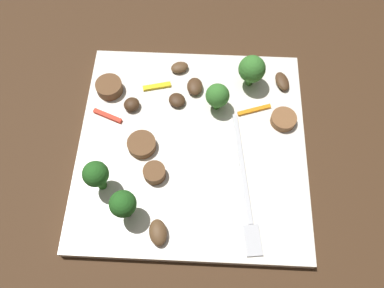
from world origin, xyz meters
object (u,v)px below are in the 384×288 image
broccoli_floret_0 (123,204)px  broccoli_floret_3 (217,96)px  pepper_strip_0 (157,86)px  mushroom_1 (180,67)px  mushroom_4 (132,104)px  pepper_strip_2 (108,116)px  fork (246,191)px  sausage_slice_2 (142,144)px  mushroom_2 (282,81)px  broccoli_floret_2 (96,175)px  mushroom_0 (194,86)px  sausage_slice_1 (154,173)px  pepper_strip_1 (254,110)px  mushroom_3 (158,232)px  mushroom_5 (177,100)px  sausage_slice_3 (109,87)px  broccoli_floret_1 (252,69)px  sausage_slice_0 (283,119)px  plate (192,146)px

broccoli_floret_0 → broccoli_floret_3: bearing=146.2°
pepper_strip_0 → mushroom_1: bearing=136.5°
broccoli_floret_3 → mushroom_1: broccoli_floret_3 is taller
mushroom_4 → pepper_strip_2: (0.02, -0.03, -0.00)m
fork → pepper_strip_2: (-0.09, -0.18, 0.00)m
sausage_slice_2 → mushroom_2: sausage_slice_2 is taller
broccoli_floret_0 → broccoli_floret_2: same height
sausage_slice_2 → mushroom_0: size_ratio=1.30×
fork → sausage_slice_1: 0.11m
mushroom_4 → pepper_strip_1: (-0.00, 0.16, -0.00)m
mushroom_1 → broccoli_floret_3: bearing=41.9°
mushroom_4 → pepper_strip_1: mushroom_4 is taller
broccoli_floret_3 → fork: bearing=17.5°
pepper_strip_0 → broccoli_floret_0: bearing=-6.0°
mushroom_2 → mushroom_3: mushroom_3 is taller
sausage_slice_1 → mushroom_4: bearing=-157.9°
broccoli_floret_2 → fork: bearing=90.2°
broccoli_floret_2 → sausage_slice_2: size_ratio=1.47×
mushroom_5 → pepper_strip_2: (0.03, -0.09, -0.00)m
broccoli_floret_2 → pepper_strip_1: bearing=121.5°
sausage_slice_3 → mushroom_1: sausage_slice_3 is taller
sausage_slice_2 → pepper_strip_1: size_ratio=0.79×
pepper_strip_0 → broccoli_floret_3: bearing=71.4°
sausage_slice_3 → mushroom_2: size_ratio=1.15×
broccoli_floret_1 → sausage_slice_3: broccoli_floret_1 is taller
sausage_slice_0 → mushroom_0: size_ratio=1.19×
sausage_slice_1 → pepper_strip_1: size_ratio=0.59×
mushroom_2 → mushroom_4: (0.05, -0.20, 0.00)m
mushroom_0 → pepper_strip_1: mushroom_0 is taller
broccoli_floret_3 → sausage_slice_1: broccoli_floret_3 is taller
broccoli_floret_2 → broccoli_floret_3: 0.18m
broccoli_floret_2 → mushroom_1: 0.20m
broccoli_floret_2 → mushroom_2: 0.27m
broccoli_floret_2 → pepper_strip_0: (-0.14, 0.05, -0.03)m
sausage_slice_0 → pepper_strip_0: 0.17m
broccoli_floret_1 → mushroom_4: bearing=-73.7°
pepper_strip_0 → broccoli_floret_1: bearing=95.6°
mushroom_0 → pepper_strip_0: size_ratio=0.72×
sausage_slice_0 → sausage_slice_1: sausage_slice_1 is taller
broccoli_floret_3 → mushroom_1: size_ratio=1.74×
mushroom_2 → broccoli_floret_2: bearing=-54.7°
sausage_slice_0 → mushroom_5: (-0.02, -0.14, -0.00)m
mushroom_1 → mushroom_3: (0.23, -0.01, 0.00)m
sausage_slice_2 → pepper_strip_2: sausage_slice_2 is taller
sausage_slice_2 → pepper_strip_1: (-0.06, 0.14, -0.00)m
broccoli_floret_2 → broccoli_floret_3: broccoli_floret_2 is taller
sausage_slice_3 → mushroom_0: (-0.01, 0.11, -0.00)m
plate → pepper_strip_1: bearing=123.5°
broccoli_floret_3 → mushroom_4: size_ratio=2.01×
sausage_slice_0 → mushroom_0: (-0.05, -0.12, 0.00)m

